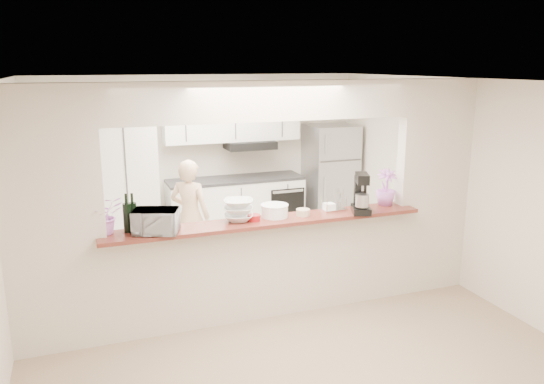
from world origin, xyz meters
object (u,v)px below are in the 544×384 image
refrigerator (330,177)px  person (190,216)px  stand_mixer (361,195)px  toaster_oven (156,221)px

refrigerator → person: refrigerator is taller
stand_mixer → person: (-1.53, 1.68, -0.55)m
refrigerator → person: (-2.55, -1.10, -0.11)m
toaster_oven → person: bearing=88.2°
refrigerator → toaster_oven: 4.23m
toaster_oven → person: person is taller
refrigerator → person: 2.78m
toaster_oven → stand_mixer: bearing=18.7°
refrigerator → toaster_oven: size_ratio=4.07×
toaster_oven → stand_mixer: stand_mixer is taller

